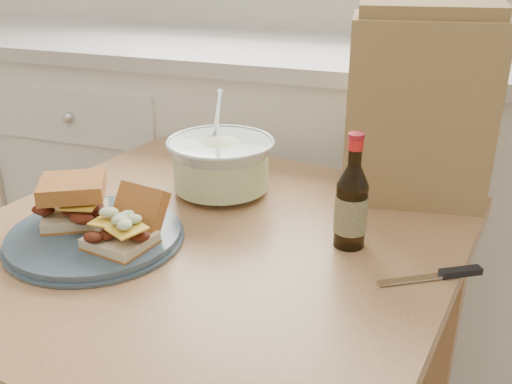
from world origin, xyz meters
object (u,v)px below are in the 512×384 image
(beer_bottle, at_px, (351,205))
(paper_bag, at_px, (418,110))
(dining_table, at_px, (208,286))
(coleslaw_bowl, at_px, (221,167))
(plate, at_px, (95,236))

(beer_bottle, height_order, paper_bag, paper_bag)
(dining_table, distance_m, coleslaw_bowl, 0.26)
(beer_bottle, bearing_deg, plate, -177.68)
(coleslaw_bowl, height_order, paper_bag, paper_bag)
(dining_table, height_order, beer_bottle, beer_bottle)
(coleslaw_bowl, bearing_deg, beer_bottle, -24.17)
(dining_table, height_order, plate, plate)
(coleslaw_bowl, bearing_deg, paper_bag, 19.17)
(beer_bottle, relative_size, paper_bag, 0.57)
(dining_table, xyz_separation_m, paper_bag, (0.32, 0.33, 0.29))
(dining_table, bearing_deg, coleslaw_bowl, 113.89)
(dining_table, xyz_separation_m, beer_bottle, (0.25, 0.06, 0.18))
(coleslaw_bowl, height_order, beer_bottle, coleslaw_bowl)
(dining_table, distance_m, plate, 0.23)
(plate, height_order, paper_bag, paper_bag)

